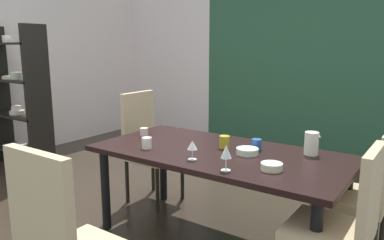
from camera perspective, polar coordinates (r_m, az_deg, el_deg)
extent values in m
cube|color=#2E251C|center=(3.53, -7.06, -14.02)|extent=(5.60, 5.62, 0.02)
cube|color=silver|center=(6.54, -3.76, 9.44)|extent=(1.76, 0.10, 2.57)
cube|color=#2C573D|center=(5.28, 21.05, 8.29)|extent=(3.84, 0.10, 2.57)
cube|color=black|center=(2.82, 4.15, -5.11)|extent=(1.90, 0.95, 0.04)
cylinder|color=black|center=(3.69, -4.41, -7.00)|extent=(0.07, 0.07, 0.68)
cylinder|color=black|center=(2.99, 22.42, -12.34)|extent=(0.07, 0.07, 0.68)
cylinder|color=black|center=(3.18, -13.05, -10.30)|extent=(0.07, 0.07, 0.68)
cube|color=tan|center=(2.33, 19.95, -15.79)|extent=(0.44, 0.44, 0.07)
cube|color=tan|center=(2.20, 25.53, -10.55)|extent=(0.05, 0.42, 0.52)
cube|color=tan|center=(3.62, -5.72, -5.38)|extent=(0.44, 0.44, 0.07)
cube|color=tan|center=(3.68, -8.18, -0.38)|extent=(0.05, 0.42, 0.60)
cylinder|color=black|center=(3.73, -1.48, -8.82)|extent=(0.04, 0.04, 0.42)
cylinder|color=black|center=(3.45, -5.27, -10.57)|extent=(0.04, 0.04, 0.42)
cylinder|color=black|center=(3.96, -5.96, -7.70)|extent=(0.04, 0.04, 0.42)
cylinder|color=black|center=(3.69, -9.85, -9.20)|extent=(0.04, 0.04, 0.42)
cube|color=tan|center=(1.80, -22.05, -13.65)|extent=(0.42, 0.05, 0.60)
cube|color=tan|center=(2.87, 23.13, -10.82)|extent=(0.44, 0.44, 0.07)
cylinder|color=black|center=(2.84, 18.00, -16.15)|extent=(0.04, 0.04, 0.42)
cylinder|color=black|center=(3.17, 20.07, -13.29)|extent=(0.04, 0.04, 0.42)
cylinder|color=black|center=(3.11, 27.04, -14.34)|extent=(0.04, 0.04, 0.42)
cube|color=black|center=(4.66, -22.32, 2.69)|extent=(0.05, 0.31, 1.73)
cube|color=black|center=(5.16, -24.51, -4.10)|extent=(0.92, 0.31, 0.02)
cylinder|color=silver|center=(5.21, -24.93, -3.59)|extent=(0.19, 0.19, 0.05)
cube|color=black|center=(5.07, -24.91, 0.63)|extent=(0.92, 0.31, 0.02)
cylinder|color=beige|center=(5.09, -25.11, 1.06)|extent=(0.18, 0.18, 0.05)
cylinder|color=silver|center=(5.09, -25.18, 1.39)|extent=(0.12, 0.12, 0.10)
cube|color=black|center=(5.01, -25.32, 5.50)|extent=(0.92, 0.31, 0.02)
cylinder|color=#F1E9CA|center=(5.10, -25.94, 5.87)|extent=(0.19, 0.19, 0.04)
cylinder|color=beige|center=(4.99, -25.23, 6.11)|extent=(0.14, 0.14, 0.09)
cube|color=black|center=(5.00, -25.74, 10.43)|extent=(0.92, 0.31, 0.02)
cylinder|color=white|center=(4.94, -25.40, 10.81)|extent=(0.15, 0.15, 0.04)
cylinder|color=white|center=(5.09, -26.42, 10.99)|extent=(0.10, 0.10, 0.09)
cylinder|color=silver|center=(2.39, 5.17, -7.64)|extent=(0.06, 0.06, 0.00)
cylinder|color=silver|center=(2.38, 5.19, -6.70)|extent=(0.01, 0.01, 0.08)
cone|color=silver|center=(2.35, 5.22, -4.80)|extent=(0.07, 0.07, 0.09)
cylinder|color=silver|center=(2.60, 0.05, -6.01)|extent=(0.06, 0.06, 0.00)
cylinder|color=silver|center=(2.59, 0.05, -5.24)|extent=(0.01, 0.01, 0.07)
cone|color=silver|center=(2.57, 0.05, -3.84)|extent=(0.07, 0.07, 0.06)
cylinder|color=beige|center=(2.43, 12.04, -6.95)|extent=(0.14, 0.14, 0.05)
cylinder|color=silver|center=(2.75, 8.43, -4.73)|extent=(0.16, 0.16, 0.05)
cylinder|color=silver|center=(2.89, -6.90, -3.49)|extent=(0.08, 0.08, 0.09)
cylinder|color=#AB9825|center=(2.88, 4.98, -3.36)|extent=(0.08, 0.08, 0.10)
cylinder|color=#275297|center=(2.86, 9.80, -3.71)|extent=(0.08, 0.08, 0.08)
cylinder|color=beige|center=(3.29, -7.31, -1.81)|extent=(0.07, 0.07, 0.07)
cylinder|color=white|center=(2.83, 17.73, -3.42)|extent=(0.10, 0.10, 0.17)
cone|color=white|center=(2.80, 18.70, -2.15)|extent=(0.04, 0.04, 0.03)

